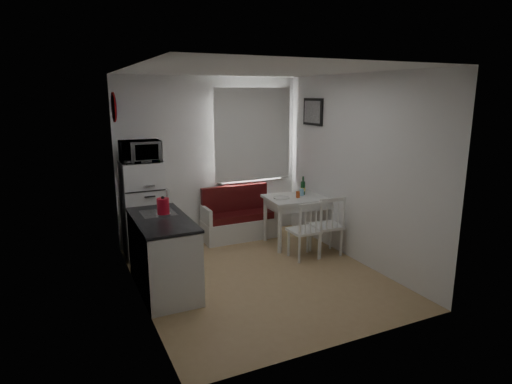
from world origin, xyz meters
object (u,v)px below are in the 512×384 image
(microwave, at_px, (140,151))
(fridge, at_px, (143,209))
(chair_right, at_px, (330,220))
(kettle, at_px, (163,206))
(dining_table, at_px, (299,202))
(chair_left, at_px, (307,224))
(bench, at_px, (238,221))
(kitchen_counter, at_px, (163,254))
(wine_bottle, at_px, (303,186))

(microwave, bearing_deg, fridge, 90.00)
(chair_right, bearing_deg, microwave, 161.44)
(microwave, xyz_separation_m, kettle, (0.03, -1.11, -0.53))
(chair_right, height_order, microwave, microwave)
(kettle, bearing_deg, dining_table, 15.55)
(chair_left, xyz_separation_m, chair_right, (0.38, -0.00, 0.02))
(chair_left, bearing_deg, fridge, 150.42)
(dining_table, xyz_separation_m, chair_left, (-0.25, -0.66, -0.15))
(bench, xyz_separation_m, fridge, (-1.54, -0.11, 0.41))
(kitchen_counter, bearing_deg, bench, 40.93)
(chair_left, xyz_separation_m, microwave, (-2.05, 1.13, 1.02))
(dining_table, distance_m, chair_left, 0.72)
(bench, bearing_deg, kitchen_counter, -139.07)
(wine_bottle, bearing_deg, dining_table, -142.38)
(dining_table, height_order, wine_bottle, wine_bottle)
(kitchen_counter, height_order, kettle, kitchen_counter)
(wine_bottle, bearing_deg, chair_left, -116.61)
(kitchen_counter, xyz_separation_m, kettle, (0.05, 0.09, 0.56))
(fridge, bearing_deg, kitchen_counter, -90.90)
(kitchen_counter, xyz_separation_m, fridge, (0.02, 1.24, 0.24))
(bench, height_order, wine_bottle, wine_bottle)
(microwave, relative_size, wine_bottle, 1.85)
(fridge, xyz_separation_m, wine_bottle, (2.43, -0.43, 0.21))
(dining_table, distance_m, chair_right, 0.69)
(dining_table, relative_size, chair_left, 2.34)
(wine_bottle, bearing_deg, bench, 149.04)
(bench, xyz_separation_m, chair_right, (0.89, -1.30, 0.27))
(fridge, bearing_deg, chair_left, -30.02)
(chair_right, relative_size, kettle, 2.05)
(bench, height_order, chair_right, chair_right)
(kettle, bearing_deg, fridge, 91.48)
(dining_table, height_order, chair_left, chair_left)
(chair_right, distance_m, microwave, 2.86)
(kitchen_counter, distance_m, chair_right, 2.45)
(kettle, relative_size, wine_bottle, 0.79)
(microwave, bearing_deg, bench, 5.85)
(fridge, height_order, kettle, fridge)
(bench, xyz_separation_m, dining_table, (0.76, -0.63, 0.39))
(chair_left, bearing_deg, microwave, 151.47)
(kitchen_counter, bearing_deg, chair_right, 1.31)
(bench, distance_m, wine_bottle, 1.21)
(dining_table, xyz_separation_m, kettle, (-2.27, -0.63, 0.34))
(kitchen_counter, bearing_deg, chair_left, 1.66)
(chair_right, xyz_separation_m, kettle, (-2.40, 0.03, 0.46))
(fridge, relative_size, microwave, 2.56)
(microwave, bearing_deg, kettle, -88.45)
(kitchen_counter, xyz_separation_m, bench, (1.56, 1.35, -0.17))
(chair_right, distance_m, wine_bottle, 0.84)
(fridge, relative_size, kettle, 5.97)
(chair_left, height_order, wine_bottle, wine_bottle)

